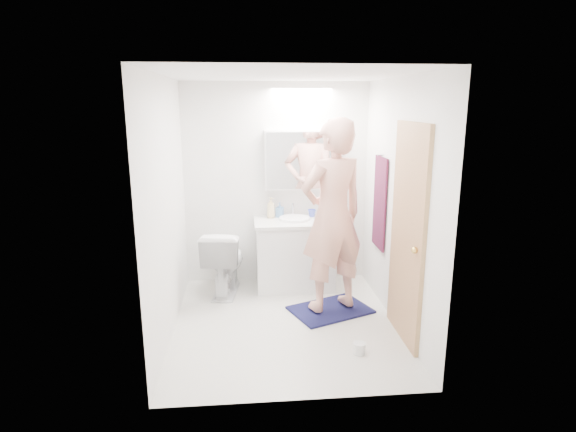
{
  "coord_description": "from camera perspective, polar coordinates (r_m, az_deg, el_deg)",
  "views": [
    {
      "loc": [
        -0.37,
        -4.27,
        2.16
      ],
      "look_at": [
        0.05,
        0.25,
        1.05
      ],
      "focal_mm": 29.04,
      "sensor_mm": 36.0,
      "label": 1
    }
  ],
  "objects": [
    {
      "name": "mirror_panel",
      "position": [
        5.46,
        1.81,
        6.77
      ],
      "size": [
        0.84,
        0.01,
        0.66
      ],
      "primitive_type": "cube",
      "color": "silver",
      "rests_on": "medicine_cabinet"
    },
    {
      "name": "wall_front",
      "position": [
        3.2,
        1.57,
        -3.77
      ],
      "size": [
        2.5,
        0.0,
        2.5
      ],
      "primitive_type": "plane",
      "rotation": [
        -1.57,
        0.0,
        0.0
      ],
      "color": "white",
      "rests_on": "floor"
    },
    {
      "name": "wall_back",
      "position": [
        5.62,
        -1.44,
        3.89
      ],
      "size": [
        2.5,
        0.0,
        2.5
      ],
      "primitive_type": "plane",
      "rotation": [
        1.57,
        0.0,
        0.0
      ],
      "color": "white",
      "rests_on": "floor"
    },
    {
      "name": "towel_hook",
      "position": [
        5.06,
        11.3,
        7.34
      ],
      "size": [
        0.07,
        0.02,
        0.02
      ],
      "primitive_type": "cylinder",
      "rotation": [
        0.0,
        1.57,
        0.0
      ],
      "color": "silver",
      "rests_on": "wall_right"
    },
    {
      "name": "medicine_cabinet",
      "position": [
        5.53,
        1.71,
        6.87
      ],
      "size": [
        0.88,
        0.14,
        0.7
      ],
      "primitive_type": "cube",
      "color": "white",
      "rests_on": "wall_back"
    },
    {
      "name": "wall_right",
      "position": [
        4.62,
        13.37,
        1.36
      ],
      "size": [
        0.0,
        2.5,
        2.5
      ],
      "primitive_type": "plane",
      "rotation": [
        1.57,
        0.0,
        -1.57
      ],
      "color": "white",
      "rests_on": "floor"
    },
    {
      "name": "floor",
      "position": [
        4.8,
        -0.33,
        -12.99
      ],
      "size": [
        2.5,
        2.5,
        0.0
      ],
      "primitive_type": "plane",
      "color": "silver",
      "rests_on": "ground"
    },
    {
      "name": "sink_basin",
      "position": [
        5.46,
        0.81,
        -0.31
      ],
      "size": [
        0.36,
        0.36,
        0.03
      ],
      "primitive_type": "cylinder",
      "color": "white",
      "rests_on": "countertop"
    },
    {
      "name": "wall_left",
      "position": [
        4.44,
        -14.63,
        0.79
      ],
      "size": [
        0.0,
        2.5,
        2.5
      ],
      "primitive_type": "plane",
      "rotation": [
        1.57,
        0.0,
        1.57
      ],
      "color": "white",
      "rests_on": "floor"
    },
    {
      "name": "toothbrush_cup",
      "position": [
        5.61,
        2.94,
        0.36
      ],
      "size": [
        0.12,
        0.12,
        0.09
      ],
      "primitive_type": "imported",
      "rotation": [
        0.0,
        0.0,
        0.31
      ],
      "color": "#4151C3",
      "rests_on": "countertop"
    },
    {
      "name": "bath_rug",
      "position": [
        5.08,
        5.2,
        -11.36
      ],
      "size": [
        0.95,
        0.81,
        0.02
      ],
      "primitive_type": "cube",
      "rotation": [
        0.0,
        0.0,
        0.39
      ],
      "color": "#121239",
      "rests_on": "floor"
    },
    {
      "name": "towel",
      "position": [
        5.15,
        11.16,
        1.58
      ],
      "size": [
        0.02,
        0.42,
        1.0
      ],
      "primitive_type": "cube",
      "color": "#14133C",
      "rests_on": "wall_right"
    },
    {
      "name": "soap_bottle_a",
      "position": [
        5.53,
        -2.11,
        1.02
      ],
      "size": [
        0.13,
        0.13,
        0.25
      ],
      "primitive_type": "imported",
      "rotation": [
        0.0,
        0.0,
        0.67
      ],
      "color": "beige",
      "rests_on": "countertop"
    },
    {
      "name": "toilet_paper_roll",
      "position": [
        4.32,
        8.71,
        -15.71
      ],
      "size": [
        0.11,
        0.11,
        0.1
      ],
      "primitive_type": "cylinder",
      "color": "silver",
      "rests_on": "floor"
    },
    {
      "name": "vanity_cabinet",
      "position": [
        5.56,
        0.83,
        -4.84
      ],
      "size": [
        0.9,
        0.55,
        0.78
      ],
      "primitive_type": "cube",
      "color": "white",
      "rests_on": "floor"
    },
    {
      "name": "ceiling",
      "position": [
        4.3,
        -0.37,
        16.93
      ],
      "size": [
        2.5,
        2.5,
        0.0
      ],
      "primitive_type": "plane",
      "rotation": [
        3.14,
        0.0,
        0.0
      ],
      "color": "white",
      "rests_on": "floor"
    },
    {
      "name": "countertop",
      "position": [
        5.44,
        0.85,
        -0.74
      ],
      "size": [
        0.95,
        0.58,
        0.04
      ],
      "primitive_type": "cube",
      "color": "white",
      "rests_on": "vanity_cabinet"
    },
    {
      "name": "door",
      "position": [
        4.34,
        14.43,
        -2.22
      ],
      "size": [
        0.04,
        0.8,
        2.0
      ],
      "primitive_type": "cube",
      "color": "tan",
      "rests_on": "wall_right"
    },
    {
      "name": "faucet",
      "position": [
        5.63,
        0.61,
        0.8
      ],
      "size": [
        0.02,
        0.02,
        0.16
      ],
      "primitive_type": "cylinder",
      "color": "silver",
      "rests_on": "countertop"
    },
    {
      "name": "soap_bottle_b",
      "position": [
        5.58,
        -1.02,
        0.76
      ],
      "size": [
        0.11,
        0.11,
        0.18
      ],
      "primitive_type": "imported",
      "rotation": [
        0.0,
        0.0,
        -0.39
      ],
      "color": "#5785BB",
      "rests_on": "countertop"
    },
    {
      "name": "toilet",
      "position": [
        5.43,
        -7.79,
        -5.49
      ],
      "size": [
        0.53,
        0.81,
        0.77
      ],
      "primitive_type": "imported",
      "rotation": [
        0.0,
        0.0,
        3.0
      ],
      "color": "white",
      "rests_on": "floor"
    },
    {
      "name": "door_knob",
      "position": [
        4.07,
        15.25,
        -4.06
      ],
      "size": [
        0.06,
        0.06,
        0.06
      ],
      "primitive_type": "sphere",
      "color": "gold",
      "rests_on": "door"
    },
    {
      "name": "person",
      "position": [
        4.74,
        5.47,
        -0.06
      ],
      "size": [
        0.85,
        0.71,
        1.98
      ],
      "primitive_type": "imported",
      "rotation": [
        0.0,
        0.0,
        3.53
      ],
      "color": "#DC9784",
      "rests_on": "bath_rug"
    }
  ]
}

